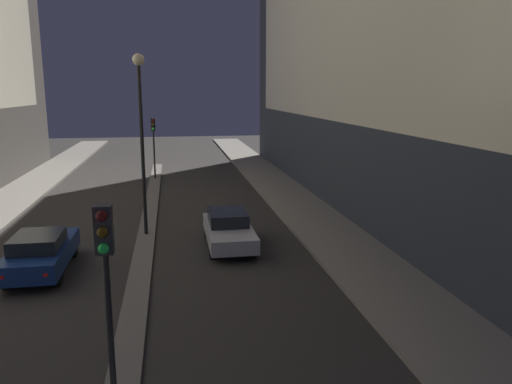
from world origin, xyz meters
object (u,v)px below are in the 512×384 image
object	(u,v)px
traffic_light_near	(106,267)
traffic_light_mid	(153,134)
car_left_lane	(41,252)
car_right_lane	(229,229)
street_lamp	(141,115)

from	to	relation	value
traffic_light_near	traffic_light_mid	xyz separation A→B (m)	(0.00, 27.76, 0.00)
car_left_lane	car_right_lane	bearing A→B (deg)	15.68
street_lamp	car_right_lane	distance (m)	6.18
traffic_light_near	traffic_light_mid	bearing A→B (deg)	90.00
traffic_light_near	car_left_lane	bearing A→B (deg)	110.86
street_lamp	traffic_light_mid	bearing A→B (deg)	90.00
traffic_light_near	street_lamp	world-z (taller)	street_lamp
street_lamp	car_left_lane	xyz separation A→B (m)	(-3.50, -4.01, -4.64)
car_left_lane	car_right_lane	size ratio (longest dim) A/B	0.99
traffic_light_near	traffic_light_mid	size ratio (longest dim) A/B	1.00
street_lamp	car_left_lane	world-z (taller)	street_lamp
car_left_lane	traffic_light_near	bearing A→B (deg)	-69.14
traffic_light_near	car_left_lane	distance (m)	10.15
traffic_light_mid	street_lamp	bearing A→B (deg)	-90.00
car_left_lane	car_right_lane	world-z (taller)	car_left_lane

